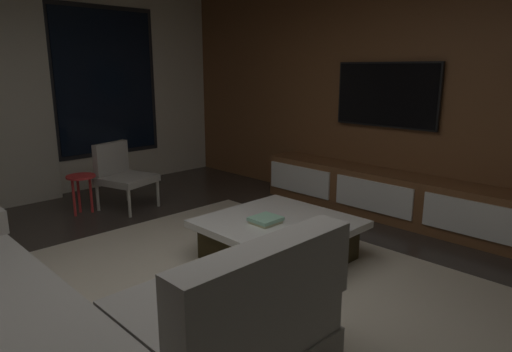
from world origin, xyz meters
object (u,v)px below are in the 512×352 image
(coffee_table, at_px, (278,239))
(mounted_tv, at_px, (386,95))
(book_stack_on_coffee_table, at_px, (266,220))
(side_stool, at_px, (81,183))
(sectional_couch, at_px, (47,327))
(accent_chair_near_window, at_px, (121,172))
(media_console, at_px, (387,196))

(coffee_table, height_order, mounted_tv, mounted_tv)
(book_stack_on_coffee_table, bearing_deg, side_stool, 102.97)
(mounted_tv, bearing_deg, side_stool, 137.83)
(sectional_couch, xyz_separation_m, mounted_tv, (3.88, 0.29, 1.06))
(coffee_table, xyz_separation_m, accent_chair_near_window, (-0.22, 2.34, 0.25))
(sectional_couch, height_order, side_stool, sectional_couch)
(book_stack_on_coffee_table, distance_m, side_stool, 2.46)
(sectional_couch, relative_size, book_stack_on_coffee_table, 10.46)
(sectional_couch, height_order, media_console, sectional_couch)
(book_stack_on_coffee_table, bearing_deg, mounted_tv, 2.46)
(sectional_couch, xyz_separation_m, media_console, (3.70, 0.09, -0.04))
(sectional_couch, bearing_deg, coffee_table, 4.88)
(coffee_table, height_order, book_stack_on_coffee_table, book_stack_on_coffee_table)
(side_stool, bearing_deg, mounted_tv, -42.17)
(side_stool, bearing_deg, coffee_table, -74.44)
(coffee_table, relative_size, mounted_tv, 0.93)
(book_stack_on_coffee_table, height_order, side_stool, side_stool)
(accent_chair_near_window, bearing_deg, coffee_table, -84.65)
(accent_chair_near_window, height_order, mounted_tv, mounted_tv)
(accent_chair_near_window, bearing_deg, media_console, -51.67)
(coffee_table, relative_size, book_stack_on_coffee_table, 4.86)
(accent_chair_near_window, relative_size, side_stool, 1.70)
(accent_chair_near_window, distance_m, media_console, 3.09)
(media_console, bearing_deg, mounted_tv, 47.59)
(coffee_table, xyz_separation_m, media_console, (1.69, -0.08, 0.06))
(side_stool, height_order, mounted_tv, mounted_tv)
(coffee_table, height_order, accent_chair_near_window, accent_chair_near_window)
(media_console, xyz_separation_m, mounted_tv, (0.18, 0.20, 1.10))
(media_console, bearing_deg, sectional_couch, -178.54)
(book_stack_on_coffee_table, height_order, accent_chair_near_window, accent_chair_near_window)
(coffee_table, xyz_separation_m, book_stack_on_coffee_table, (-0.13, 0.04, 0.20))
(sectional_couch, distance_m, book_stack_on_coffee_table, 1.90)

